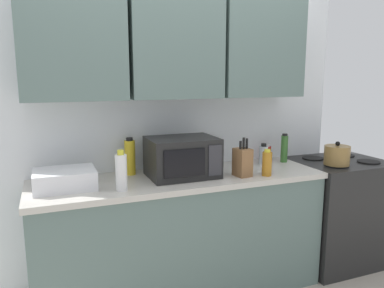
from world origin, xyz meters
TOP-DOWN VIEW (x-y plane):
  - wall_back_with_cabinets at (-0.00, -0.07)m, footprint 2.96×0.38m
  - counter_run at (0.00, -0.30)m, footprint 2.09×0.63m
  - stove_range at (1.43, -0.32)m, footprint 0.76×0.64m
  - kettle at (1.26, -0.46)m, footprint 0.20×0.20m
  - microwave at (0.01, -0.30)m, footprint 0.48×0.37m
  - dish_rack at (-0.79, -0.30)m, footprint 0.38×0.30m
  - knife_block at (0.41, -0.45)m, footprint 0.12×0.13m
  - bottle_amber_vinegar at (0.58, -0.51)m, footprint 0.07×0.07m
  - bottle_red_sauce at (0.86, -0.09)m, footprint 0.06×0.06m
  - bottle_clear_tall at (0.75, -0.19)m, footprint 0.07×0.07m
  - bottle_white_jar at (-0.46, -0.48)m, footprint 0.07×0.07m
  - bottle_yellow_mustard at (-0.33, -0.11)m, footprint 0.08×0.08m
  - bottle_green_oil at (0.95, -0.18)m, footprint 0.06×0.06m

SIDE VIEW (x-z plane):
  - counter_run at x=0.00m, z-range 0.00..0.90m
  - stove_range at x=1.43m, z-range 0.00..0.91m
  - dish_rack at x=-0.79m, z-range 0.90..1.02m
  - bottle_red_sauce at x=0.86m, z-range 0.89..1.04m
  - bottle_clear_tall at x=0.75m, z-range 0.89..1.06m
  - kettle at x=1.26m, z-range 0.89..1.08m
  - bottle_amber_vinegar at x=0.58m, z-range 0.89..1.09m
  - knife_block at x=0.41m, z-range 0.86..1.14m
  - bottle_green_oil at x=0.95m, z-range 0.90..1.14m
  - bottle_white_jar at x=-0.46m, z-range 0.89..1.15m
  - bottle_yellow_mustard at x=-0.33m, z-range 0.89..1.17m
  - microwave at x=0.01m, z-range 0.90..1.18m
  - wall_back_with_cabinets at x=0.00m, z-range 0.27..2.87m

